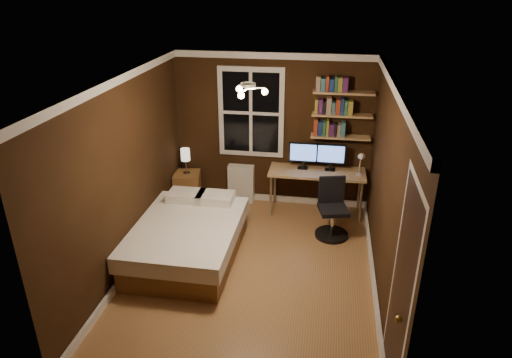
% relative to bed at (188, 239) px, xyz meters
% --- Properties ---
extents(floor, '(4.20, 4.20, 0.00)m').
position_rel_bed_xyz_m(floor, '(0.91, -0.21, -0.27)').
color(floor, brown).
rests_on(floor, ground).
extents(wall_back, '(3.20, 0.04, 2.50)m').
position_rel_bed_xyz_m(wall_back, '(0.91, 1.89, 0.98)').
color(wall_back, black).
rests_on(wall_back, ground).
extents(wall_left, '(0.04, 4.20, 2.50)m').
position_rel_bed_xyz_m(wall_left, '(-0.69, -0.21, 0.98)').
color(wall_left, black).
rests_on(wall_left, ground).
extents(wall_right, '(0.04, 4.20, 2.50)m').
position_rel_bed_xyz_m(wall_right, '(2.51, -0.21, 0.98)').
color(wall_right, black).
rests_on(wall_right, ground).
extents(ceiling, '(3.20, 4.20, 0.02)m').
position_rel_bed_xyz_m(ceiling, '(0.91, -0.21, 2.23)').
color(ceiling, white).
rests_on(ceiling, wall_back).
extents(window, '(1.06, 0.06, 1.46)m').
position_rel_bed_xyz_m(window, '(0.56, 1.86, 1.28)').
color(window, silver).
rests_on(window, wall_back).
extents(door, '(0.03, 0.82, 2.05)m').
position_rel_bed_xyz_m(door, '(2.50, -1.76, 0.75)').
color(door, black).
rests_on(door, ground).
extents(door_knob, '(0.06, 0.06, 0.06)m').
position_rel_bed_xyz_m(door_knob, '(2.46, -2.06, 0.73)').
color(door_knob, gold).
rests_on(door_knob, door).
extents(ceiling_fixture, '(0.44, 0.44, 0.18)m').
position_rel_bed_xyz_m(ceiling_fixture, '(0.91, -0.31, 2.13)').
color(ceiling_fixture, beige).
rests_on(ceiling_fixture, ceiling).
extents(bookshelf_lower, '(0.92, 0.22, 0.03)m').
position_rel_bed_xyz_m(bookshelf_lower, '(1.99, 1.77, 0.98)').
color(bookshelf_lower, '#A1754E').
rests_on(bookshelf_lower, wall_back).
extents(books_row_lower, '(0.48, 0.16, 0.23)m').
position_rel_bed_xyz_m(books_row_lower, '(1.99, 1.77, 1.11)').
color(books_row_lower, maroon).
rests_on(books_row_lower, bookshelf_lower).
extents(bookshelf_middle, '(0.92, 0.22, 0.03)m').
position_rel_bed_xyz_m(bookshelf_middle, '(1.99, 1.77, 1.33)').
color(bookshelf_middle, '#A1754E').
rests_on(bookshelf_middle, wall_back).
extents(books_row_middle, '(0.54, 0.16, 0.23)m').
position_rel_bed_xyz_m(books_row_middle, '(1.99, 1.77, 1.46)').
color(books_row_middle, navy).
rests_on(books_row_middle, bookshelf_middle).
extents(bookshelf_upper, '(0.92, 0.22, 0.03)m').
position_rel_bed_xyz_m(bookshelf_upper, '(1.99, 1.77, 1.68)').
color(bookshelf_upper, '#A1754E').
rests_on(bookshelf_upper, wall_back).
extents(books_row_upper, '(0.42, 0.16, 0.23)m').
position_rel_bed_xyz_m(books_row_upper, '(1.99, 1.77, 1.81)').
color(books_row_upper, '#275D35').
rests_on(books_row_upper, bookshelf_upper).
extents(bed, '(1.36, 1.89, 0.64)m').
position_rel_bed_xyz_m(bed, '(0.00, 0.00, 0.00)').
color(bed, brown).
rests_on(bed, ground).
extents(nightstand, '(0.50, 0.50, 0.54)m').
position_rel_bed_xyz_m(nightstand, '(-0.49, 1.58, -0.00)').
color(nightstand, brown).
rests_on(nightstand, ground).
extents(bedside_lamp, '(0.15, 0.15, 0.44)m').
position_rel_bed_xyz_m(bedside_lamp, '(-0.49, 1.58, 0.48)').
color(bedside_lamp, '#EFE7CA').
rests_on(bedside_lamp, nightstand).
extents(radiator, '(0.44, 0.15, 0.65)m').
position_rel_bed_xyz_m(radiator, '(0.39, 1.78, 0.05)').
color(radiator, silver).
rests_on(radiator, ground).
extents(desk, '(1.52, 0.57, 0.72)m').
position_rel_bed_xyz_m(desk, '(1.66, 1.59, 0.39)').
color(desk, '#A1754E').
rests_on(desk, ground).
extents(monitor_left, '(0.46, 0.12, 0.44)m').
position_rel_bed_xyz_m(monitor_left, '(1.43, 1.67, 0.67)').
color(monitor_left, black).
rests_on(monitor_left, desk).
extents(monitor_right, '(0.46, 0.12, 0.44)m').
position_rel_bed_xyz_m(monitor_right, '(1.86, 1.67, 0.67)').
color(monitor_right, black).
rests_on(monitor_right, desk).
extents(desk_lamp, '(0.14, 0.32, 0.44)m').
position_rel_bed_xyz_m(desk_lamp, '(2.31, 1.45, 0.67)').
color(desk_lamp, silver).
rests_on(desk_lamp, desk).
extents(office_chair, '(0.49, 0.49, 0.89)m').
position_rel_bed_xyz_m(office_chair, '(1.93, 0.89, 0.05)').
color(office_chair, black).
rests_on(office_chair, ground).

